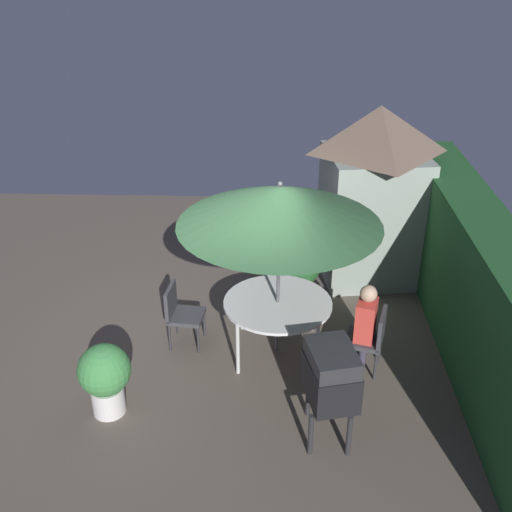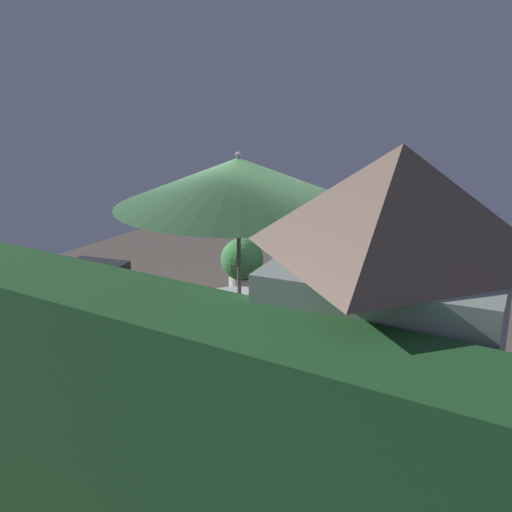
# 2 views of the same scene
# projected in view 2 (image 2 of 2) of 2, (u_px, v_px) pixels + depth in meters

# --- Properties ---
(ground_plane) EXTENTS (11.00, 11.00, 0.00)m
(ground_plane) POSITION_uv_depth(u_px,v_px,m) (282.00, 347.00, 7.79)
(ground_plane) COLOR brown
(hedge_backdrop) EXTENTS (6.73, 0.72, 1.96)m
(hedge_backdrop) POSITION_uv_depth(u_px,v_px,m) (50.00, 396.00, 4.66)
(hedge_backdrop) COLOR #1E4C23
(hedge_backdrop) RESTS_ON ground
(garden_shed) EXTENTS (1.70, 1.77, 2.86)m
(garden_shed) POSITION_uv_depth(u_px,v_px,m) (390.00, 350.00, 4.31)
(garden_shed) COLOR gray
(garden_shed) RESTS_ON ground
(patio_table) EXTENTS (1.45, 1.45, 0.79)m
(patio_table) POSITION_uv_depth(u_px,v_px,m) (239.00, 313.00, 6.87)
(patio_table) COLOR white
(patio_table) RESTS_ON ground
(patio_umbrella) EXTENTS (2.58, 2.58, 2.50)m
(patio_umbrella) POSITION_uv_depth(u_px,v_px,m) (238.00, 182.00, 6.45)
(patio_umbrella) COLOR #4C4C51
(patio_umbrella) RESTS_ON ground
(bbq_grill) EXTENTS (0.79, 0.65, 1.20)m
(bbq_grill) POSITION_uv_depth(u_px,v_px,m) (96.00, 293.00, 7.16)
(bbq_grill) COLOR black
(bbq_grill) RESTS_ON ground
(chair_near_shed) EXTENTS (0.57, 0.58, 0.90)m
(chair_near_shed) POSITION_uv_depth(u_px,v_px,m) (141.00, 366.00, 6.13)
(chair_near_shed) COLOR #38383D
(chair_near_shed) RESTS_ON ground
(chair_far_side) EXTENTS (0.51, 0.51, 0.90)m
(chair_far_side) POSITION_uv_depth(u_px,v_px,m) (307.00, 298.00, 7.95)
(chair_far_side) COLOR #38383D
(chair_far_side) RESTS_ON ground
(potted_plant_by_shed) EXTENTS (0.66, 0.66, 0.95)m
(potted_plant_by_shed) POSITION_uv_depth(u_px,v_px,m) (337.00, 372.00, 5.99)
(potted_plant_by_shed) COLOR silver
(potted_plant_by_shed) RESTS_ON ground
(potted_plant_by_grill) EXTENTS (0.63, 0.63, 0.94)m
(potted_plant_by_grill) POSITION_uv_depth(u_px,v_px,m) (242.00, 265.00, 9.22)
(potted_plant_by_grill) COLOR silver
(potted_plant_by_grill) RESTS_ON ground
(person_in_red) EXTENTS (0.39, 0.33, 1.26)m
(person_in_red) POSITION_uv_depth(u_px,v_px,m) (147.00, 339.00, 6.11)
(person_in_red) COLOR #CC3D33
(person_in_red) RESTS_ON ground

